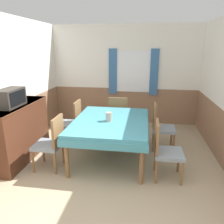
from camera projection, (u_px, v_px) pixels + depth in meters
wall_back at (125, 75)px, 5.84m from camera, size 4.27×0.09×2.60m
wall_left at (15, 86)px, 4.25m from camera, size 0.05×4.32×2.60m
dining_table at (111, 125)px, 4.01m from camera, size 1.36×1.75×0.75m
chair_head_window at (118, 115)px, 5.12m from camera, size 0.44×0.44×0.94m
chair_left_near at (51, 141)px, 3.68m from camera, size 0.44×0.44×0.94m
chair_right_far at (160, 125)px, 4.43m from camera, size 0.44×0.44×0.94m
chair_right_near at (164, 149)px, 3.41m from camera, size 0.44×0.44×0.94m
chair_left_far at (72, 121)px, 4.70m from camera, size 0.44×0.44×0.94m
sideboard at (19, 132)px, 4.00m from camera, size 0.46×1.47×1.05m
tv at (10, 98)px, 3.69m from camera, size 0.29×0.54×0.31m
vase at (109, 117)px, 3.89m from camera, size 0.12×0.12×0.16m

